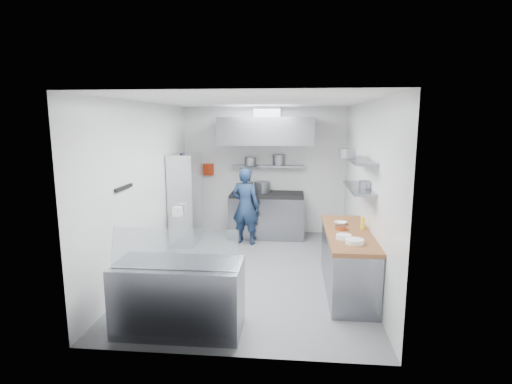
# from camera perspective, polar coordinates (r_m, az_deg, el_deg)

# --- Properties ---
(floor) EXTENTS (5.00, 5.00, 0.00)m
(floor) POSITION_cam_1_polar(r_m,az_deg,el_deg) (6.87, -0.48, -11.21)
(floor) COLOR slate
(floor) RESTS_ON ground
(ceiling) EXTENTS (5.00, 5.00, 0.00)m
(ceiling) POSITION_cam_1_polar(r_m,az_deg,el_deg) (6.41, -0.52, 12.82)
(ceiling) COLOR silver
(ceiling) RESTS_ON wall_back
(wall_back) EXTENTS (3.60, 2.80, 0.02)m
(wall_back) POSITION_cam_1_polar(r_m,az_deg,el_deg) (8.96, 1.15, 3.07)
(wall_back) COLOR white
(wall_back) RESTS_ON floor
(wall_front) EXTENTS (3.60, 2.80, 0.02)m
(wall_front) POSITION_cam_1_polar(r_m,az_deg,el_deg) (4.07, -4.13, -5.56)
(wall_front) COLOR white
(wall_front) RESTS_ON floor
(wall_left) EXTENTS (2.80, 5.00, 0.02)m
(wall_left) POSITION_cam_1_polar(r_m,az_deg,el_deg) (6.91, -15.51, 0.60)
(wall_left) COLOR white
(wall_left) RESTS_ON floor
(wall_right) EXTENTS (2.80, 5.00, 0.02)m
(wall_right) POSITION_cam_1_polar(r_m,az_deg,el_deg) (6.56, 15.34, 0.11)
(wall_right) COLOR white
(wall_right) RESTS_ON floor
(gas_range) EXTENTS (1.60, 0.80, 0.90)m
(gas_range) POSITION_cam_1_polar(r_m,az_deg,el_deg) (8.73, 1.58, -3.46)
(gas_range) COLOR gray
(gas_range) RESTS_ON floor
(cooktop) EXTENTS (1.57, 0.78, 0.06)m
(cooktop) POSITION_cam_1_polar(r_m,az_deg,el_deg) (8.63, 1.60, -0.36)
(cooktop) COLOR black
(cooktop) RESTS_ON gas_range
(stock_pot_left) EXTENTS (0.25, 0.25, 0.20)m
(stock_pot_left) POSITION_cam_1_polar(r_m,az_deg,el_deg) (8.90, -1.22, 0.81)
(stock_pot_left) COLOR slate
(stock_pot_left) RESTS_ON cooktop
(stock_pot_mid) EXTENTS (0.34, 0.34, 0.24)m
(stock_pot_mid) POSITION_cam_1_polar(r_m,az_deg,el_deg) (8.69, 0.89, 0.72)
(stock_pot_mid) COLOR slate
(stock_pot_mid) RESTS_ON cooktop
(over_range_shelf) EXTENTS (1.60, 0.30, 0.04)m
(over_range_shelf) POSITION_cam_1_polar(r_m,az_deg,el_deg) (8.78, 1.72, 3.71)
(over_range_shelf) COLOR gray
(over_range_shelf) RESTS_ON wall_back
(shelf_pot_a) EXTENTS (0.25, 0.25, 0.18)m
(shelf_pot_a) POSITION_cam_1_polar(r_m,az_deg,el_deg) (8.73, -0.84, 4.41)
(shelf_pot_a) COLOR slate
(shelf_pot_a) RESTS_ON over_range_shelf
(shelf_pot_b) EXTENTS (0.27, 0.27, 0.22)m
(shelf_pot_b) POSITION_cam_1_polar(r_m,az_deg,el_deg) (8.87, 3.26, 4.61)
(shelf_pot_b) COLOR slate
(shelf_pot_b) RESTS_ON over_range_shelf
(extractor_hood) EXTENTS (1.90, 1.15, 0.55)m
(extractor_hood) POSITION_cam_1_polar(r_m,az_deg,el_deg) (8.31, 1.56, 8.75)
(extractor_hood) COLOR gray
(extractor_hood) RESTS_ON wall_back
(hood_duct) EXTENTS (0.55, 0.55, 0.24)m
(hood_duct) POSITION_cam_1_polar(r_m,az_deg,el_deg) (8.54, 1.68, 11.33)
(hood_duct) COLOR slate
(hood_duct) RESTS_ON extractor_hood
(red_firebox) EXTENTS (0.22, 0.10, 0.26)m
(red_firebox) POSITION_cam_1_polar(r_m,az_deg,el_deg) (9.07, -6.79, 3.22)
(red_firebox) COLOR #A7280D
(red_firebox) RESTS_ON wall_back
(chef) EXTENTS (0.65, 0.50, 1.58)m
(chef) POSITION_cam_1_polar(r_m,az_deg,el_deg) (8.14, -1.52, -2.00)
(chef) COLOR #172946
(chef) RESTS_ON floor
(wire_rack) EXTENTS (0.50, 0.90, 1.85)m
(wire_rack) POSITION_cam_1_polar(r_m,az_deg,el_deg) (8.29, -10.01, -0.98)
(wire_rack) COLOR silver
(wire_rack) RESTS_ON floor
(rack_bin_a) EXTENTS (0.15, 0.19, 0.17)m
(rack_bin_a) POSITION_cam_1_polar(r_m,az_deg,el_deg) (7.76, -11.12, -2.71)
(rack_bin_a) COLOR white
(rack_bin_a) RESTS_ON wire_rack
(rack_bin_b) EXTENTS (0.14, 0.18, 0.16)m
(rack_bin_b) POSITION_cam_1_polar(r_m,az_deg,el_deg) (8.18, -10.18, 1.53)
(rack_bin_b) COLOR yellow
(rack_bin_b) RESTS_ON wire_rack
(rack_jar) EXTENTS (0.10, 0.10, 0.18)m
(rack_jar) POSITION_cam_1_polar(r_m,az_deg,el_deg) (7.85, -10.48, 4.84)
(rack_jar) COLOR black
(rack_jar) RESTS_ON wire_rack
(knife_strip) EXTENTS (0.04, 0.55, 0.05)m
(knife_strip) POSITION_cam_1_polar(r_m,az_deg,el_deg) (6.06, -18.36, 0.59)
(knife_strip) COLOR black
(knife_strip) RESTS_ON wall_left
(prep_counter_base) EXTENTS (0.62, 2.00, 0.84)m
(prep_counter_base) POSITION_cam_1_polar(r_m,az_deg,el_deg) (6.18, 12.90, -9.79)
(prep_counter_base) COLOR gray
(prep_counter_base) RESTS_ON floor
(prep_counter_top) EXTENTS (0.65, 2.04, 0.06)m
(prep_counter_top) POSITION_cam_1_polar(r_m,az_deg,el_deg) (6.05, 13.07, -5.77)
(prep_counter_top) COLOR brown
(prep_counter_top) RESTS_ON prep_counter_base
(plate_stack_a) EXTENTS (0.24, 0.24, 0.06)m
(plate_stack_a) POSITION_cam_1_polar(r_m,az_deg,el_deg) (5.47, 13.91, -6.86)
(plate_stack_a) COLOR white
(plate_stack_a) RESTS_ON prep_counter_top
(plate_stack_b) EXTENTS (0.21, 0.21, 0.06)m
(plate_stack_b) POSITION_cam_1_polar(r_m,az_deg,el_deg) (5.65, 12.43, -6.26)
(plate_stack_b) COLOR white
(plate_stack_b) RESTS_ON prep_counter_top
(copper_pan) EXTENTS (0.17, 0.17, 0.06)m
(copper_pan) POSITION_cam_1_polar(r_m,az_deg,el_deg) (6.11, 12.03, -4.98)
(copper_pan) COLOR #BA6434
(copper_pan) RESTS_ON prep_counter_top
(squeeze_bottle) EXTENTS (0.06, 0.06, 0.18)m
(squeeze_bottle) POSITION_cam_1_polar(r_m,az_deg,el_deg) (6.19, 15.02, -4.34)
(squeeze_bottle) COLOR yellow
(squeeze_bottle) RESTS_ON prep_counter_top
(mixing_bowl) EXTENTS (0.24, 0.24, 0.05)m
(mixing_bowl) POSITION_cam_1_polar(r_m,az_deg,el_deg) (6.39, 11.95, -4.37)
(mixing_bowl) COLOR white
(mixing_bowl) RESTS_ON prep_counter_top
(wall_shelf_lower) EXTENTS (0.30, 1.30, 0.04)m
(wall_shelf_lower) POSITION_cam_1_polar(r_m,az_deg,el_deg) (6.22, 14.40, 0.57)
(wall_shelf_lower) COLOR gray
(wall_shelf_lower) RESTS_ON wall_right
(wall_shelf_upper) EXTENTS (0.30, 1.30, 0.04)m
(wall_shelf_upper) POSITION_cam_1_polar(r_m,az_deg,el_deg) (6.17, 14.57, 4.41)
(wall_shelf_upper) COLOR gray
(wall_shelf_upper) RESTS_ON wall_right
(shelf_pot_c) EXTENTS (0.21, 0.21, 0.10)m
(shelf_pot_c) POSITION_cam_1_polar(r_m,az_deg,el_deg) (6.15, 15.50, 1.06)
(shelf_pot_c) COLOR slate
(shelf_pot_c) RESTS_ON wall_shelf_lower
(shelf_pot_d) EXTENTS (0.26, 0.26, 0.14)m
(shelf_pot_d) POSITION_cam_1_polar(r_m,az_deg,el_deg) (6.29, 12.91, 5.41)
(shelf_pot_d) COLOR slate
(shelf_pot_d) RESTS_ON wall_shelf_upper
(display_case) EXTENTS (1.50, 0.70, 0.85)m
(display_case) POSITION_cam_1_polar(r_m,az_deg,el_deg) (5.01, -10.93, -14.50)
(display_case) COLOR gray
(display_case) RESTS_ON floor
(display_glass) EXTENTS (1.47, 0.19, 0.42)m
(display_glass) POSITION_cam_1_polar(r_m,az_deg,el_deg) (4.67, -11.61, -7.89)
(display_glass) COLOR silver
(display_glass) RESTS_ON display_case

